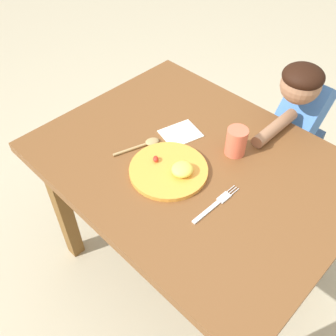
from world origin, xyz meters
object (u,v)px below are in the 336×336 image
Objects in this scene: plate at (170,170)px; fork at (215,205)px; spoon at (145,144)px; drinking_cup at (236,142)px; person at (292,144)px.

fork is (0.21, -0.00, -0.01)m from plate.
plate is 1.30× the size of fork.
spoon is 1.71× the size of drinking_cup.
fork is 0.70m from person.
fork is 0.27m from drinking_cup.
plate is at bearing 78.16° from person.
person reaches higher than fork.
drinking_cup is 0.11× the size of person.
drinking_cup reaches higher than spoon.
person reaches higher than spoon.
plate is 0.17m from spoon.
drinking_cup is at bearing 67.75° from plate.
person reaches higher than plate.
spoon is 0.73m from person.
person is at bearing -7.53° from spoon.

